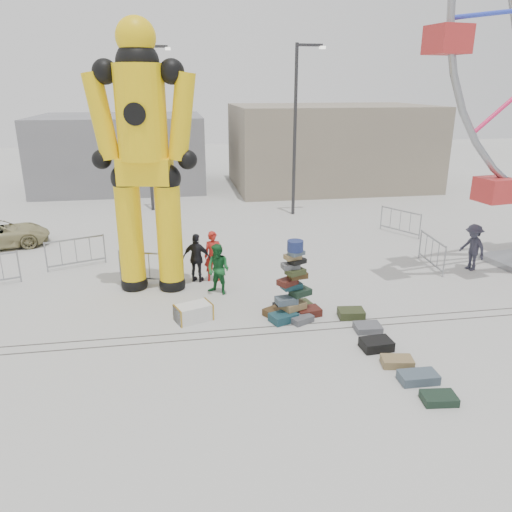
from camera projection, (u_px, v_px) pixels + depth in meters
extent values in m
plane|color=#9E9E99|center=(296.00, 343.00, 12.61)|extent=(90.00, 90.00, 0.00)
cube|color=#47443F|center=(291.00, 332.00, 13.17)|extent=(40.00, 0.04, 0.01)
cube|color=#47443F|center=(287.00, 325.00, 13.54)|extent=(40.00, 0.04, 0.01)
cube|color=gray|center=(330.00, 146.00, 31.53)|extent=(12.00, 8.00, 5.00)
cube|color=gray|center=(122.00, 151.00, 31.49)|extent=(10.00, 8.00, 4.40)
cylinder|color=#2D2D30|center=(295.00, 133.00, 23.90)|extent=(0.16, 0.16, 8.00)
cube|color=#2D2D30|center=(310.00, 45.00, 22.72)|extent=(1.20, 0.15, 0.12)
cube|color=silver|center=(322.00, 48.00, 22.84)|extent=(0.25, 0.25, 0.12)
cylinder|color=#2D2D30|center=(148.00, 131.00, 24.68)|extent=(0.16, 0.16, 8.00)
cube|color=#2D2D30|center=(155.00, 46.00, 23.50)|extent=(1.20, 0.15, 0.12)
cube|color=silver|center=(168.00, 49.00, 23.63)|extent=(0.25, 0.25, 0.12)
cube|color=#19404B|center=(283.00, 317.00, 13.75)|extent=(0.86, 0.73, 0.24)
cube|color=#4B1A14|center=(308.00, 312.00, 14.11)|extent=(0.76, 0.59, 0.22)
cube|color=#463016|center=(275.00, 312.00, 14.14)|extent=(0.77, 0.70, 0.20)
cube|color=#343C1E|center=(300.00, 306.00, 14.49)|extent=(0.75, 0.60, 0.22)
cube|color=#585A60|center=(301.00, 319.00, 13.71)|extent=(0.74, 0.66, 0.18)
cube|color=black|center=(284.00, 306.00, 14.47)|extent=(0.67, 0.53, 0.20)
cube|color=olive|center=(294.00, 305.00, 13.97)|extent=(0.76, 0.65, 0.20)
cube|color=#465765|center=(286.00, 300.00, 13.83)|extent=(0.63, 0.47, 0.18)
cube|color=#192D20|center=(300.00, 292.00, 13.93)|extent=(0.67, 0.59, 0.18)
cube|color=#19404B|center=(292.00, 286.00, 13.91)|extent=(0.62, 0.50, 0.16)
cube|color=#4B1A14|center=(287.00, 282.00, 13.75)|extent=(0.64, 0.59, 0.16)
cube|color=#463016|center=(298.00, 275.00, 13.79)|extent=(0.55, 0.42, 0.16)
cube|color=#343C1E|center=(295.00, 272.00, 13.60)|extent=(0.61, 0.52, 0.15)
cube|color=#585A60|center=(290.00, 266.00, 13.61)|extent=(0.51, 0.38, 0.15)
cube|color=black|center=(297.00, 261.00, 13.58)|extent=(0.54, 0.48, 0.13)
cube|color=olive|center=(293.00, 257.00, 13.52)|extent=(0.49, 0.38, 0.13)
cube|color=#465765|center=(296.00, 253.00, 13.46)|extent=(0.50, 0.44, 0.11)
cylinder|color=navy|center=(295.00, 246.00, 13.40)|extent=(0.44, 0.44, 0.29)
sphere|color=black|center=(135.00, 283.00, 16.00)|extent=(0.84, 0.84, 0.84)
cylinder|color=yellow|center=(130.00, 235.00, 15.48)|extent=(0.78, 0.78, 3.55)
sphere|color=black|center=(126.00, 178.00, 14.90)|extent=(0.89, 0.89, 0.89)
sphere|color=black|center=(172.00, 283.00, 15.97)|extent=(0.84, 0.84, 0.84)
cylinder|color=yellow|center=(169.00, 235.00, 15.45)|extent=(0.78, 0.78, 3.55)
sphere|color=black|center=(166.00, 178.00, 14.87)|extent=(0.89, 0.89, 0.89)
cube|color=yellow|center=(145.00, 171.00, 14.81)|extent=(1.69, 1.16, 0.78)
cylinder|color=yellow|center=(141.00, 113.00, 14.27)|extent=(1.44, 1.44, 2.66)
sphere|color=black|center=(138.00, 63.00, 13.84)|extent=(1.22, 1.22, 1.22)
sphere|color=yellow|center=(136.00, 37.00, 13.62)|extent=(1.11, 1.11, 1.11)
sphere|color=black|center=(105.00, 72.00, 13.93)|extent=(0.71, 0.71, 0.71)
cylinder|color=yellow|center=(101.00, 117.00, 14.33)|extent=(1.00, 0.74, 2.49)
sphere|color=black|center=(102.00, 159.00, 14.73)|extent=(0.58, 0.58, 0.58)
sphere|color=black|center=(172.00, 72.00, 13.88)|extent=(0.71, 0.71, 0.71)
cylinder|color=yellow|center=(182.00, 117.00, 14.28)|extent=(1.00, 0.74, 2.49)
sphere|color=black|center=(187.00, 160.00, 14.67)|extent=(0.58, 0.58, 0.58)
cube|color=silver|center=(193.00, 313.00, 13.78)|extent=(1.12, 0.87, 0.46)
cube|color=#343C1E|center=(351.00, 313.00, 14.00)|extent=(0.77, 0.60, 0.23)
cube|color=#585A60|center=(368.00, 327.00, 13.24)|extent=(0.72, 0.58, 0.17)
cube|color=black|center=(376.00, 344.00, 12.31)|extent=(0.78, 0.59, 0.25)
cube|color=olive|center=(397.00, 362.00, 11.59)|extent=(0.78, 0.56, 0.19)
cube|color=#465765|center=(418.00, 377.00, 10.95)|extent=(0.85, 0.48, 0.21)
cube|color=#192D20|center=(439.00, 398.00, 10.26)|extent=(0.74, 0.54, 0.17)
imported|color=#B12019|center=(213.00, 256.00, 16.41)|extent=(0.63, 0.43, 1.69)
imported|color=#165B28|center=(218.00, 269.00, 15.37)|extent=(0.98, 0.96, 1.60)
imported|color=black|center=(197.00, 258.00, 16.32)|extent=(1.04, 0.74, 1.64)
imported|color=#272734|center=(473.00, 247.00, 17.38)|extent=(0.82, 1.17, 1.65)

